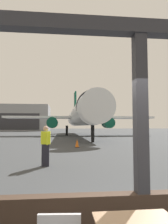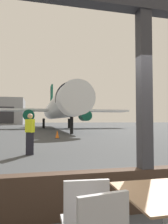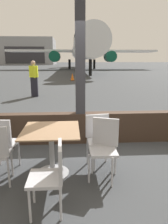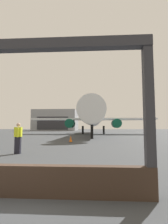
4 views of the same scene
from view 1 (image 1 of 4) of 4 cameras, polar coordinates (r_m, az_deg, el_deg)
ground_plane at (r=43.37m, az=-4.28°, el=-6.15°), size 220.00×220.00×0.00m
window_frame at (r=3.59m, az=15.32°, el=-11.58°), size 7.32×0.24×3.51m
airplane at (r=37.37m, az=-0.89°, el=-0.98°), size 27.06×36.82×10.43m
ground_crew_worker at (r=9.35m, az=-10.42°, el=-8.89°), size 0.40×0.55×1.74m
traffic_cone at (r=17.33m, az=-1.90°, el=-8.55°), size 0.36×0.36×0.67m
distant_hangar at (r=84.10m, az=-16.09°, el=-1.65°), size 19.55×16.40×9.54m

